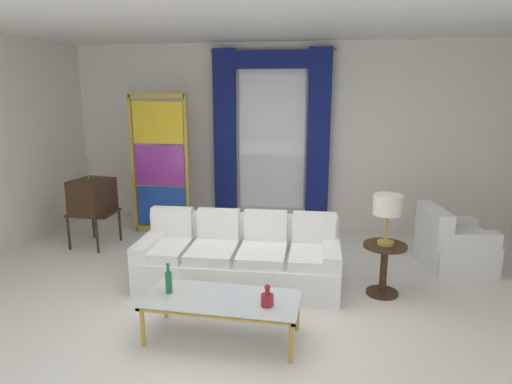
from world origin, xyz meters
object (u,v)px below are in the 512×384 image
Objects in this scene: bottle_crystal_tall at (169,281)px; round_side_table at (384,265)px; coffee_table at (222,301)px; vintage_tv at (92,198)px; armchair_white at (451,246)px; table_lamp_brass at (388,207)px; couch_white_long at (240,259)px; bottle_blue_decanter at (267,299)px; stained_glass_divider at (160,168)px; peacock_figurine at (178,231)px.

bottle_crystal_tall reaches higher than round_side_table.
vintage_tv reaches higher than coffee_table.
armchair_white is (2.99, 2.22, -0.24)m from bottle_crystal_tall.
armchair_white is at bearing 46.77° from table_lamp_brass.
round_side_table is (2.06, 1.24, -0.17)m from bottle_crystal_tall.
couch_white_long is at bearing -158.83° from armchair_white.
vintage_tv is 4.18m from round_side_table.
table_lamp_brass reaches higher than bottle_blue_decanter.
couch_white_long is 11.76× the size of bottle_blue_decanter.
bottle_blue_decanter is 3.08m from armchair_white.
table_lamp_brass is at bearing -133.23° from armchair_white.
armchair_white is 1.60× the size of round_side_table.
stained_glass_divider reaches higher than bottle_crystal_tall.
peacock_figurine is at bearing 158.82° from table_lamp_brass.
bottle_crystal_tall reaches higher than coffee_table.
coffee_table is at bearing -84.51° from couch_white_long.
armchair_white is 1.59× the size of peacock_figurine.
bottle_crystal_tall is 3.73m from armchair_white.
couch_white_long is 1.67× the size of coffee_table.
bottle_blue_decanter is at bearing -52.94° from stained_glass_divider.
table_lamp_brass reaches higher than bottle_crystal_tall.
table_lamp_brass is (2.87, -1.11, 0.81)m from peacock_figurine.
couch_white_long is 2.43m from stained_glass_divider.
table_lamp_brass is at bearing 30.92° from bottle_crystal_tall.
couch_white_long reaches higher than bottle_crystal_tall.
coffee_table is 7.04× the size of bottle_blue_decanter.
bottle_blue_decanter reaches higher than peacock_figurine.
vintage_tv is (-2.01, 2.11, 0.20)m from bottle_crystal_tall.
armchair_white is 0.43× the size of stained_glass_divider.
peacock_figurine is 1.01× the size of round_side_table.
bottle_blue_decanter is at bearing -9.16° from coffee_table.
armchair_white is at bearing 36.61° from bottle_crystal_tall.
vintage_tv is 5.02m from armchair_white.
stained_glass_divider is (-1.65, 1.62, 0.75)m from couch_white_long.
bottle_blue_decanter is 0.68× the size of bottle_crystal_tall.
coffee_table is at bearing -0.86° from bottle_crystal_tall.
vintage_tv is at bearing -178.67° from armchair_white.
bottle_blue_decanter is at bearing -130.19° from table_lamp_brass.
vintage_tv is at bearing 143.61° from bottle_blue_decanter.
stained_glass_divider is 3.75m from round_side_table.
armchair_white reaches higher than peacock_figurine.
table_lamp_brass is at bearing 0.59° from couch_white_long.
bottle_crystal_tall is 2.92m from vintage_tv.
stained_glass_divider is 3.70× the size of round_side_table.
coffee_table is 0.54m from bottle_crystal_tall.
vintage_tv reaches higher than table_lamp_brass.
coffee_table is 2.38× the size of peacock_figurine.
stained_glass_divider is 1.07m from peacock_figurine.
armchair_white reaches higher than bottle_crystal_tall.
table_lamp_brass is (1.66, 0.02, 0.72)m from couch_white_long.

